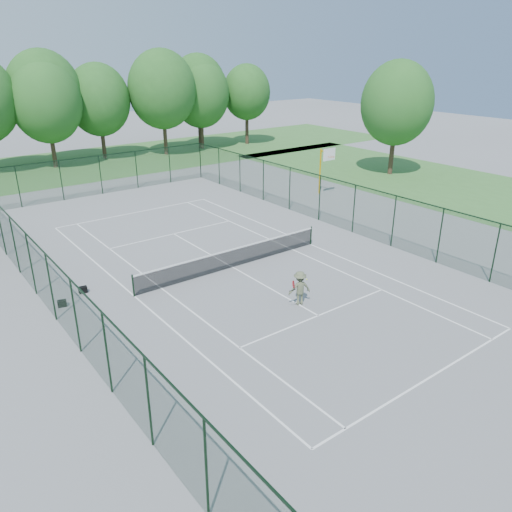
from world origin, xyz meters
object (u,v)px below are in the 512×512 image
object	(u,v)px
basketball_goal	(325,162)
tennis_player	(300,288)
tennis_net	(233,257)
sports_bag_a	(62,303)

from	to	relation	value
basketball_goal	tennis_player	bearing A→B (deg)	-137.56
basketball_goal	tennis_net	bearing A→B (deg)	-151.76
basketball_goal	tennis_player	size ratio (longest dim) A/B	2.17
tennis_player	sports_bag_a	bearing A→B (deg)	144.22
sports_bag_a	tennis_player	xyz separation A→B (m)	(8.49, -6.12, 0.64)
tennis_net	sports_bag_a	size ratio (longest dim) A/B	29.49
sports_bag_a	tennis_player	distance (m)	10.49
basketball_goal	sports_bag_a	distance (m)	23.13
tennis_net	tennis_player	distance (m)	5.11
basketball_goal	sports_bag_a	size ratio (longest dim) A/B	9.72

